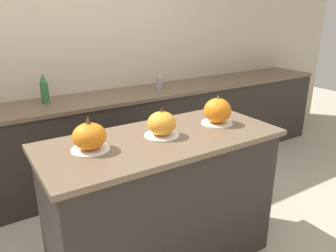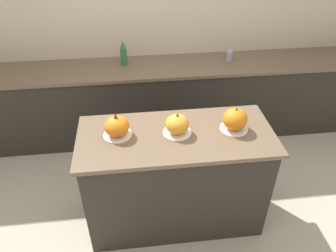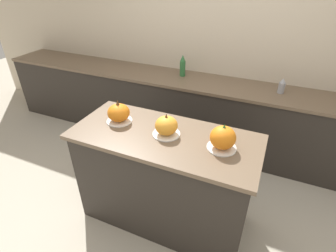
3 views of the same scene
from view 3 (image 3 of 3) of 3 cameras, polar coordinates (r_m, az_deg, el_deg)
ground_plane at (r=2.74m, az=-0.67°, el=-18.86°), size 12.00×12.00×0.00m
wall_back at (r=3.43m, az=11.17°, el=16.55°), size 8.00×0.06×2.50m
kitchen_island at (r=2.39m, az=-0.74°, el=-11.54°), size 1.53×0.68×0.95m
back_counter at (r=3.42m, az=8.46°, el=2.34°), size 6.00×0.60×0.90m
pumpkin_cake_left at (r=2.28m, az=-10.69°, el=2.78°), size 0.22×0.22×0.20m
pumpkin_cake_center at (r=2.06m, az=-0.36°, el=-0.02°), size 0.22×0.22×0.19m
pumpkin_cake_right at (r=1.94m, az=11.84°, el=-2.60°), size 0.22×0.22×0.21m
bottle_tall at (r=3.36m, az=3.20°, el=12.93°), size 0.07×0.07×0.27m
bottle_short at (r=3.14m, az=23.54°, el=7.99°), size 0.07×0.07×0.17m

